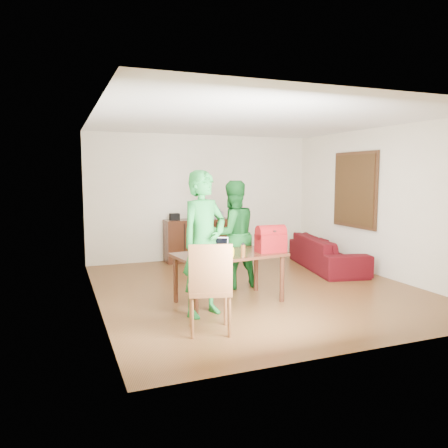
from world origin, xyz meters
name	(u,v)px	position (x,y,z in m)	size (l,w,h in m)	color
room	(253,208)	(0.01, 0.13, 1.31)	(5.20, 5.70, 2.90)	#492D12
table	(229,259)	(-0.70, -0.58, 0.63)	(1.63, 1.05, 0.72)	black
chair	(210,306)	(-1.37, -1.64, 0.32)	(0.60, 0.58, 1.08)	brown
person_near	(204,244)	(-1.22, -1.00, 0.96)	(0.70, 0.46, 1.91)	#166323
person_far	(232,234)	(-0.33, 0.19, 0.88)	(0.85, 0.67, 1.76)	#12521A
laptop	(216,252)	(-0.93, -0.64, 0.77)	(0.40, 0.35, 0.24)	white
bananas	(230,256)	(-0.81, -0.91, 0.75)	(0.14, 0.09, 0.05)	yellow
bottle	(243,250)	(-0.62, -0.90, 0.82)	(0.06, 0.06, 0.19)	#5B3214
red_bag	(271,241)	(-0.09, -0.69, 0.88)	(0.42, 0.24, 0.31)	maroon
sofa	(327,253)	(1.95, 0.84, 0.32)	(2.16, 0.84, 0.63)	#3B0711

